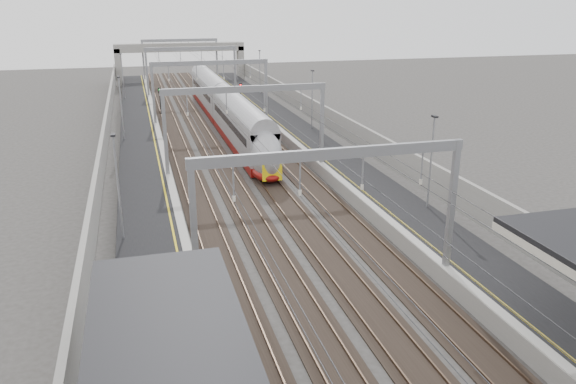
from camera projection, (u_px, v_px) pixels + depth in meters
platform_left at (145, 171)px, 46.22m from camera, size 4.00×120.00×1.00m
platform_right at (328, 158)px, 50.22m from camera, size 4.00×120.00×1.00m
tracks at (241, 169)px, 48.37m from camera, size 11.40×140.00×0.20m
overhead_line at (226, 87)px, 52.43m from camera, size 13.00×140.00×6.60m
overbridge at (180, 53)px, 96.86m from camera, size 22.00×2.20×6.90m
wall_left at (103, 161)px, 45.07m from camera, size 0.30×120.00×3.20m
wall_right at (362, 143)px, 50.67m from camera, size 0.30×120.00×3.20m
train at (227, 113)px, 62.50m from camera, size 2.49×45.45×3.95m
signal_green at (160, 96)px, 70.67m from camera, size 0.32×0.32×3.48m
signal_red_near at (229, 96)px, 70.38m from camera, size 0.32×0.32×3.48m
signal_red_far at (241, 91)px, 74.57m from camera, size 0.32×0.32×3.48m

